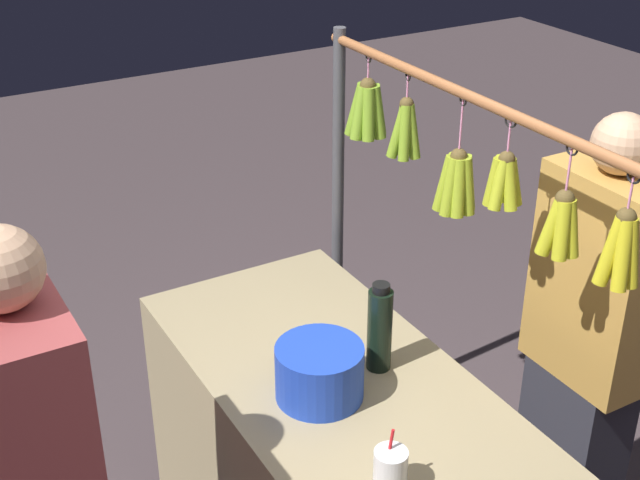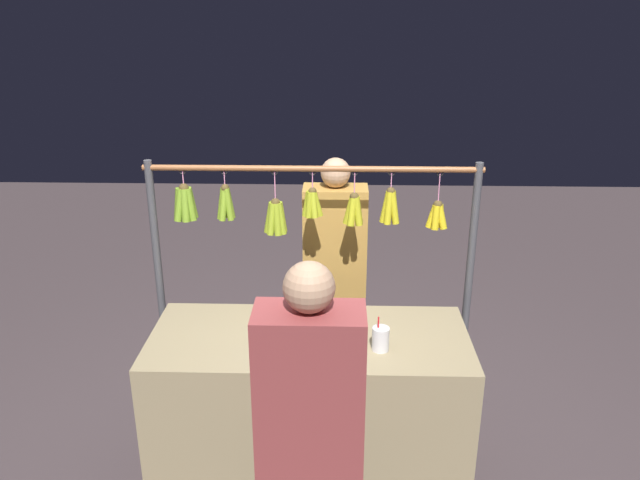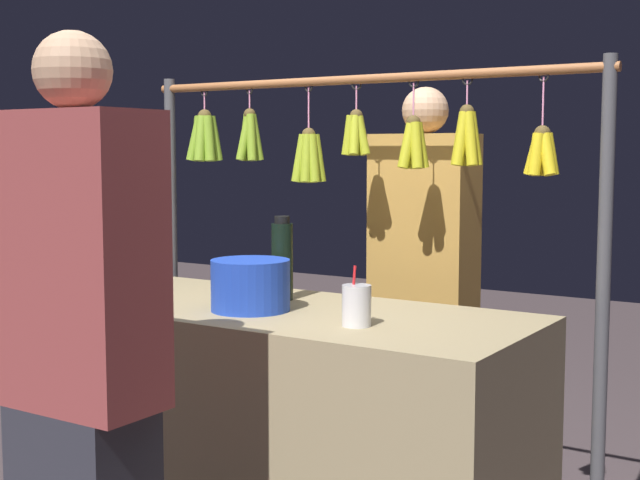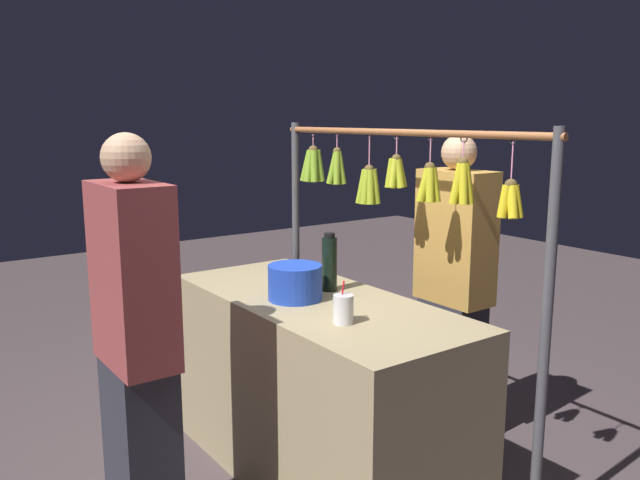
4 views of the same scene
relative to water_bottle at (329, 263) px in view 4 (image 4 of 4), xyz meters
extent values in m
plane|color=#493C3E|center=(-0.09, 0.13, -1.02)|extent=(12.00, 12.00, 0.00)
cube|color=tan|center=(-0.09, 0.13, -0.58)|extent=(1.62, 0.70, 0.88)
cylinder|color=#4C4C51|center=(-0.98, -0.34, -0.18)|extent=(0.04, 0.04, 1.67)
cylinder|color=#4C4C51|center=(0.80, -0.34, -0.18)|extent=(0.04, 0.04, 1.67)
cylinder|color=#9E6038|center=(-0.09, -0.34, 0.62)|extent=(1.83, 0.03, 0.03)
torus|color=black|center=(-0.77, -0.34, 0.60)|extent=(0.04, 0.01, 0.04)
cylinder|color=pink|center=(-0.77, -0.34, 0.51)|extent=(0.01, 0.01, 0.18)
sphere|color=brown|center=(-0.77, -0.34, 0.42)|extent=(0.05, 0.05, 0.05)
cylinder|color=yellow|center=(-0.75, -0.34, 0.35)|extent=(0.07, 0.04, 0.14)
cylinder|color=yellow|center=(-0.76, -0.31, 0.35)|extent=(0.05, 0.06, 0.14)
cylinder|color=yellow|center=(-0.79, -0.32, 0.35)|extent=(0.07, 0.06, 0.14)
cylinder|color=yellow|center=(-0.79, -0.35, 0.35)|extent=(0.06, 0.05, 0.14)
cylinder|color=yellow|center=(-0.77, -0.36, 0.35)|extent=(0.04, 0.06, 0.14)
torus|color=black|center=(-0.51, -0.34, 0.60)|extent=(0.04, 0.01, 0.04)
cylinder|color=pink|center=(-0.51, -0.34, 0.54)|extent=(0.01, 0.01, 0.10)
sphere|color=brown|center=(-0.51, -0.34, 0.49)|extent=(0.05, 0.05, 0.05)
cylinder|color=gold|center=(-0.49, -0.34, 0.40)|extent=(0.07, 0.04, 0.18)
cylinder|color=gold|center=(-0.50, -0.32, 0.40)|extent=(0.05, 0.07, 0.18)
cylinder|color=gold|center=(-0.53, -0.32, 0.40)|extent=(0.06, 0.06, 0.18)
cylinder|color=gold|center=(-0.53, -0.35, 0.40)|extent=(0.06, 0.05, 0.18)
cylinder|color=gold|center=(-0.50, -0.36, 0.40)|extent=(0.06, 0.08, 0.18)
torus|color=black|center=(-0.32, -0.34, 0.60)|extent=(0.04, 0.01, 0.04)
cylinder|color=pink|center=(-0.32, -0.34, 0.53)|extent=(0.01, 0.01, 0.14)
sphere|color=brown|center=(-0.32, -0.34, 0.46)|extent=(0.05, 0.05, 0.05)
cylinder|color=gold|center=(-0.29, -0.34, 0.38)|extent=(0.07, 0.04, 0.16)
cylinder|color=gold|center=(-0.30, -0.32, 0.38)|extent=(0.06, 0.07, 0.16)
cylinder|color=gold|center=(-0.33, -0.32, 0.38)|extent=(0.06, 0.05, 0.16)
cylinder|color=gold|center=(-0.34, -0.35, 0.38)|extent=(0.06, 0.05, 0.16)
cylinder|color=gold|center=(-0.31, -0.36, 0.38)|extent=(0.05, 0.06, 0.16)
torus|color=black|center=(-0.09, -0.34, 0.60)|extent=(0.04, 0.02, 0.04)
cylinder|color=pink|center=(-0.09, -0.34, 0.54)|extent=(0.01, 0.01, 0.11)
sphere|color=brown|center=(-0.09, -0.34, 0.49)|extent=(0.05, 0.05, 0.05)
cylinder|color=#ADB725|center=(-0.06, -0.34, 0.42)|extent=(0.06, 0.04, 0.14)
cylinder|color=#ADB725|center=(-0.07, -0.31, 0.42)|extent=(0.05, 0.05, 0.15)
cylinder|color=#ADB725|center=(-0.10, -0.31, 0.42)|extent=(0.05, 0.07, 0.15)
cylinder|color=#ADB725|center=(-0.11, -0.34, 0.42)|extent=(0.07, 0.04, 0.15)
cylinder|color=#ADB725|center=(-0.10, -0.36, 0.42)|extent=(0.05, 0.06, 0.15)
cylinder|color=#ADB725|center=(-0.07, -0.36, 0.42)|extent=(0.04, 0.05, 0.15)
torus|color=black|center=(0.12, -0.34, 0.60)|extent=(0.04, 0.01, 0.04)
cylinder|color=pink|center=(0.12, -0.34, 0.51)|extent=(0.01, 0.01, 0.17)
sphere|color=brown|center=(0.12, -0.34, 0.42)|extent=(0.05, 0.05, 0.05)
cylinder|color=#99B027|center=(0.15, -0.34, 0.34)|extent=(0.07, 0.04, 0.18)
cylinder|color=#99B027|center=(0.13, -0.31, 0.34)|extent=(0.06, 0.06, 0.18)
cylinder|color=#99B027|center=(0.10, -0.31, 0.34)|extent=(0.05, 0.07, 0.18)
cylinder|color=#99B027|center=(0.09, -0.32, 0.34)|extent=(0.06, 0.05, 0.18)
cylinder|color=#99B027|center=(0.08, -0.35, 0.34)|extent=(0.06, 0.05, 0.18)
cylinder|color=#99B027|center=(0.11, -0.37, 0.34)|extent=(0.05, 0.06, 0.18)
cylinder|color=#99B027|center=(0.14, -0.36, 0.34)|extent=(0.06, 0.06, 0.18)
torus|color=black|center=(0.39, -0.34, 0.60)|extent=(0.04, 0.01, 0.04)
cylinder|color=pink|center=(0.39, -0.34, 0.55)|extent=(0.01, 0.01, 0.09)
sphere|color=brown|center=(0.39, -0.34, 0.50)|extent=(0.05, 0.05, 0.05)
cylinder|color=#81A92A|center=(0.41, -0.34, 0.42)|extent=(0.06, 0.04, 0.18)
cylinder|color=#81A92A|center=(0.40, -0.32, 0.42)|extent=(0.05, 0.07, 0.18)
cylinder|color=#81A92A|center=(0.37, -0.32, 0.42)|extent=(0.06, 0.05, 0.18)
cylinder|color=#81A92A|center=(0.37, -0.35, 0.42)|extent=(0.06, 0.05, 0.18)
cylinder|color=#81A92A|center=(0.40, -0.36, 0.42)|extent=(0.05, 0.07, 0.18)
torus|color=black|center=(0.61, -0.34, 0.60)|extent=(0.04, 0.01, 0.04)
cylinder|color=pink|center=(0.61, -0.34, 0.55)|extent=(0.01, 0.01, 0.09)
sphere|color=brown|center=(0.61, -0.34, 0.50)|extent=(0.05, 0.05, 0.05)
cylinder|color=#7BA72A|center=(0.65, -0.34, 0.41)|extent=(0.06, 0.04, 0.18)
cylinder|color=#7BA72A|center=(0.64, -0.31, 0.41)|extent=(0.07, 0.07, 0.19)
cylinder|color=#7BA72A|center=(0.61, -0.30, 0.41)|extent=(0.05, 0.07, 0.18)
cylinder|color=#7BA72A|center=(0.58, -0.32, 0.41)|extent=(0.06, 0.05, 0.18)
cylinder|color=#7BA72A|center=(0.58, -0.36, 0.41)|extent=(0.07, 0.06, 0.19)
cylinder|color=#7BA72A|center=(0.61, -0.37, 0.41)|extent=(0.05, 0.07, 0.18)
cylinder|color=#7BA72A|center=(0.63, -0.37, 0.41)|extent=(0.06, 0.07, 0.19)
cylinder|color=black|center=(0.00, 0.00, -0.01)|extent=(0.07, 0.07, 0.26)
cylinder|color=black|center=(0.00, 0.00, 0.13)|extent=(0.05, 0.05, 0.02)
cylinder|color=blue|center=(-0.03, 0.22, -0.05)|extent=(0.25, 0.25, 0.16)
cylinder|color=silver|center=(-0.44, 0.26, -0.08)|extent=(0.08, 0.08, 0.12)
cylinder|color=red|center=(-0.43, 0.26, -0.05)|extent=(0.01, 0.03, 0.17)
cube|color=#2D2D38|center=(-0.21, -0.64, -0.63)|extent=(0.31, 0.21, 0.77)
cube|color=#BF8C3F|center=(-0.21, -0.64, 0.09)|extent=(0.39, 0.21, 0.67)
sphere|color=tan|center=(-0.21, -0.64, 0.52)|extent=(0.18, 0.18, 0.18)
cube|color=#2D2D38|center=(-0.13, 1.01, -0.62)|extent=(0.31, 0.21, 0.79)
cube|color=#993F3F|center=(-0.13, 1.01, 0.11)|extent=(0.39, 0.21, 0.69)
sphere|color=tan|center=(-0.13, 1.01, 0.55)|extent=(0.18, 0.18, 0.18)
camera|label=1|loc=(-1.76, 1.21, 1.40)|focal=49.26mm
camera|label=2|loc=(-0.22, 2.91, 1.44)|focal=34.93mm
camera|label=3|loc=(-1.70, 2.42, 0.36)|focal=49.84mm
camera|label=4|loc=(-2.43, 1.80, 0.69)|focal=36.33mm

